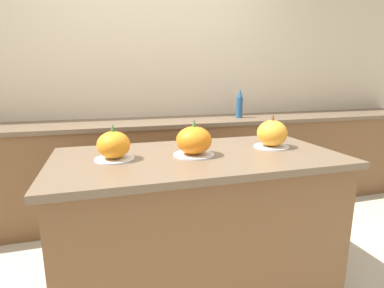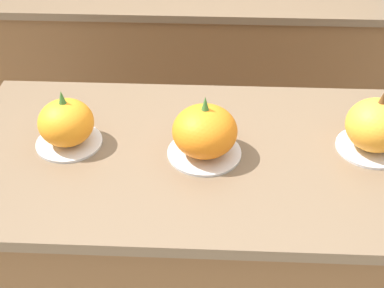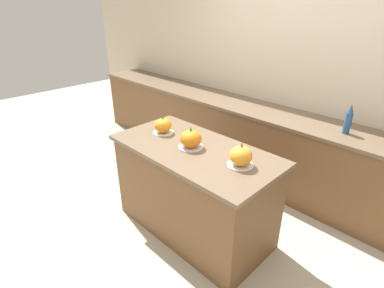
{
  "view_description": "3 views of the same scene",
  "coord_description": "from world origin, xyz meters",
  "px_view_note": "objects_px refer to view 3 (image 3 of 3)",
  "views": [
    {
      "loc": [
        -0.48,
        -1.48,
        1.29
      ],
      "look_at": [
        -0.04,
        -0.01,
        0.95
      ],
      "focal_mm": 28.0,
      "sensor_mm": 36.0,
      "label": 1
    },
    {
      "loc": [
        -0.01,
        -1.25,
        1.85
      ],
      "look_at": [
        -0.06,
        0.0,
        0.91
      ],
      "focal_mm": 50.0,
      "sensor_mm": 36.0,
      "label": 2
    },
    {
      "loc": [
        1.63,
        -1.65,
        2.05
      ],
      "look_at": [
        -0.01,
        -0.02,
        0.92
      ],
      "focal_mm": 28.0,
      "sensor_mm": 36.0,
      "label": 3
    }
  ],
  "objects_px": {
    "pumpkin_cake_right": "(241,156)",
    "bottle_tall": "(348,120)",
    "pumpkin_cake_left": "(163,126)",
    "pumpkin_cake_center": "(191,139)"
  },
  "relations": [
    {
      "from": "pumpkin_cake_center",
      "to": "bottle_tall",
      "type": "relative_size",
      "value": 0.76
    },
    {
      "from": "pumpkin_cake_left",
      "to": "bottle_tall",
      "type": "xyz_separation_m",
      "value": [
        1.25,
        1.2,
        0.08
      ]
    },
    {
      "from": "pumpkin_cake_center",
      "to": "bottle_tall",
      "type": "distance_m",
      "value": 1.5
    },
    {
      "from": "pumpkin_cake_right",
      "to": "bottle_tall",
      "type": "height_order",
      "value": "bottle_tall"
    },
    {
      "from": "pumpkin_cake_center",
      "to": "pumpkin_cake_right",
      "type": "xyz_separation_m",
      "value": [
        0.49,
        0.05,
        0.0
      ]
    },
    {
      "from": "pumpkin_cake_right",
      "to": "bottle_tall",
      "type": "bearing_deg",
      "value": 73.53
    },
    {
      "from": "pumpkin_cake_right",
      "to": "pumpkin_cake_left",
      "type": "bearing_deg",
      "value": -178.96
    },
    {
      "from": "pumpkin_cake_center",
      "to": "pumpkin_cake_right",
      "type": "distance_m",
      "value": 0.5
    },
    {
      "from": "pumpkin_cake_left",
      "to": "pumpkin_cake_right",
      "type": "height_order",
      "value": "pumpkin_cake_right"
    },
    {
      "from": "pumpkin_cake_left",
      "to": "bottle_tall",
      "type": "height_order",
      "value": "bottle_tall"
    }
  ]
}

